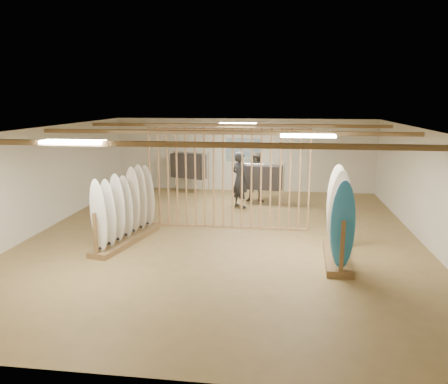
# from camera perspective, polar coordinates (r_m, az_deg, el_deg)

# --- Properties ---
(floor) EXTENTS (12.00, 12.00, 0.00)m
(floor) POSITION_cam_1_polar(r_m,az_deg,el_deg) (11.50, 0.00, -5.86)
(floor) COLOR #9C7E4B
(floor) RESTS_ON ground
(ceiling) EXTENTS (12.00, 12.00, 0.00)m
(ceiling) POSITION_cam_1_polar(r_m,az_deg,el_deg) (10.96, 0.00, 8.20)
(ceiling) COLOR #989590
(ceiling) RESTS_ON ground
(wall_back) EXTENTS (12.00, 0.00, 12.00)m
(wall_back) POSITION_cam_1_polar(r_m,az_deg,el_deg) (17.04, 2.62, 4.85)
(wall_back) COLOR white
(wall_back) RESTS_ON ground
(wall_front) EXTENTS (12.00, 0.00, 12.00)m
(wall_front) POSITION_cam_1_polar(r_m,az_deg,el_deg) (5.49, -8.29, -11.03)
(wall_front) COLOR white
(wall_front) RESTS_ON ground
(wall_left) EXTENTS (0.00, 12.00, 12.00)m
(wall_left) POSITION_cam_1_polar(r_m,az_deg,el_deg) (12.78, -22.83, 1.48)
(wall_left) COLOR white
(wall_left) RESTS_ON ground
(wall_right) EXTENTS (0.00, 12.00, 12.00)m
(wall_right) POSITION_cam_1_polar(r_m,az_deg,el_deg) (11.62, 25.25, 0.30)
(wall_right) COLOR white
(wall_right) RESTS_ON ground
(ceiling_slats) EXTENTS (9.50, 6.12, 0.10)m
(ceiling_slats) POSITION_cam_1_polar(r_m,az_deg,el_deg) (10.97, 0.00, 7.79)
(ceiling_slats) COLOR olive
(ceiling_slats) RESTS_ON ground
(light_panels) EXTENTS (1.20, 0.35, 0.06)m
(light_panels) POSITION_cam_1_polar(r_m,az_deg,el_deg) (10.97, 0.00, 7.89)
(light_panels) COLOR white
(light_panels) RESTS_ON ground
(bamboo_partition) EXTENTS (4.45, 0.05, 2.78)m
(bamboo_partition) POSITION_cam_1_polar(r_m,az_deg,el_deg) (11.93, 0.50, 1.74)
(bamboo_partition) COLOR tan
(bamboo_partition) RESTS_ON ground
(poster) EXTENTS (1.40, 0.03, 0.90)m
(poster) POSITION_cam_1_polar(r_m,az_deg,el_deg) (17.00, 2.62, 5.51)
(poster) COLOR #3065AB
(poster) RESTS_ON ground
(rack_left) EXTENTS (1.03, 2.62, 1.80)m
(rack_left) POSITION_cam_1_polar(r_m,az_deg,el_deg) (11.13, -12.74, -3.45)
(rack_left) COLOR olive
(rack_left) RESTS_ON floor
(rack_right) EXTENTS (0.66, 2.13, 2.01)m
(rack_right) POSITION_cam_1_polar(r_m,az_deg,el_deg) (9.98, 14.76, -4.98)
(rack_right) COLOR olive
(rack_right) RESTS_ON floor
(clothing_rack_a) EXTENTS (1.43, 0.84, 1.61)m
(clothing_rack_a) POSITION_cam_1_polar(r_m,az_deg,el_deg) (16.62, -4.69, 3.40)
(clothing_rack_a) COLOR silver
(clothing_rack_a) RESTS_ON floor
(clothing_rack_b) EXTENTS (1.34, 0.47, 1.44)m
(clothing_rack_b) POSITION_cam_1_polar(r_m,az_deg,el_deg) (14.79, 5.18, 1.88)
(clothing_rack_b) COLOR silver
(clothing_rack_b) RESTS_ON floor
(shopper_a) EXTENTS (0.92, 0.90, 2.11)m
(shopper_a) POSITION_cam_1_polar(r_m,az_deg,el_deg) (14.36, 2.09, 2.11)
(shopper_a) COLOR #2B2D33
(shopper_a) RESTS_ON floor
(shopper_b) EXTENTS (0.95, 0.74, 1.97)m
(shopper_b) POSITION_cam_1_polar(r_m,az_deg,el_deg) (15.15, 4.45, 2.33)
(shopper_b) COLOR #37312A
(shopper_b) RESTS_ON floor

